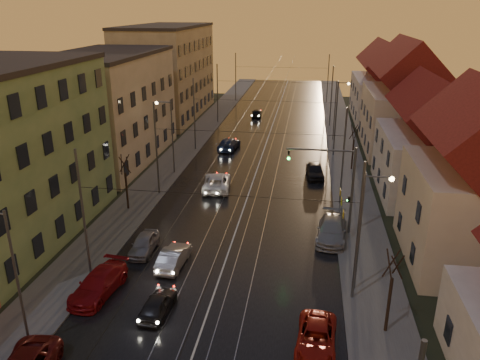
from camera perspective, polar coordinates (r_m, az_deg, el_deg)
The scene contains 41 objects.
road at distance 59.24m, azimuth 2.91°, elevation 3.63°, with size 16.00×120.00×0.04m, color black.
sidewalk_left at distance 60.95m, azimuth -6.51°, elevation 4.05°, with size 4.00×120.00×0.15m, color #4C4C4C.
sidewalk_right at distance 59.18m, azimuth 12.61°, elevation 3.18°, with size 4.00×120.00×0.15m, color #4C4C4C.
tram_rail_0 at distance 59.47m, azimuth 0.80°, elevation 3.75°, with size 0.06×120.00×0.03m, color gray.
tram_rail_1 at distance 59.31m, azimuth 2.17°, elevation 3.69°, with size 0.06×120.00×0.03m, color gray.
tram_rail_2 at distance 59.17m, azimuth 3.66°, elevation 3.62°, with size 0.06×120.00×0.03m, color gray.
tram_rail_3 at distance 59.08m, azimuth 5.04°, elevation 3.56°, with size 0.06×120.00×0.03m, color gray.
apartment_left_2 at distance 56.50m, azimuth -15.76°, elevation 8.32°, with size 10.00×20.00×12.00m, color tan.
apartment_left_3 at distance 78.55m, azimuth -8.77°, elevation 12.79°, with size 10.00×24.00×14.00m, color #93805F.
house_right_1 at distance 35.54m, azimuth 27.06°, elevation -1.07°, with size 8.67×10.20×10.80m.
house_right_2 at distance 47.65m, azimuth 22.33°, elevation 3.69°, with size 9.18×12.24×9.20m.
house_right_3 at distance 61.66m, azimuth 19.42°, elevation 8.71°, with size 9.18×14.28×11.50m.
house_right_4 at distance 79.28m, azimuth 17.10°, elevation 10.79°, with size 9.18×16.32×10.00m.
catenary_pole_l_1 at distance 31.65m, azimuth -18.54°, elevation -4.20°, with size 0.16×0.16×9.00m, color #595B60.
catenary_pole_r_1 at distance 28.62m, azimuth 14.20°, elevation -6.41°, with size 0.16×0.16×9.00m, color #595B60.
catenary_pole_l_2 at distance 44.62m, azimuth -10.14°, elevation 3.68°, with size 0.16×0.16×9.00m, color #595B60.
catenary_pole_r_2 at distance 42.52m, azimuth 12.47°, elevation 2.67°, with size 0.16×0.16×9.00m, color #595B60.
catenary_pole_l_3 at distance 58.57m, azimuth -5.59°, elevation 7.89°, with size 0.16×0.16×9.00m, color #595B60.
catenary_pole_r_3 at distance 56.99m, azimuth 11.60°, elevation 7.22°, with size 0.16×0.16×9.00m, color #595B60.
catenary_pole_l_4 at distance 72.93m, azimuth -2.76°, elevation 10.44°, with size 0.16×0.16×9.00m, color #595B60.
catenary_pole_r_4 at distance 71.67m, azimuth 11.07°, elevation 9.91°, with size 0.16×0.16×9.00m, color #595B60.
catenary_pole_l_5 at distance 90.45m, azimuth -0.53°, elevation 12.41°, with size 0.16×0.16×9.00m, color #595B60.
catenary_pole_r_5 at distance 89.43m, azimuth 10.67°, elevation 11.97°, with size 0.16×0.16×9.00m, color #595B60.
street_lamp_0 at distance 26.43m, azimuth -26.32°, elevation -9.46°, with size 1.75×0.32×8.00m.
street_lamp_1 at distance 29.41m, azimuth 15.08°, elevation -4.90°, with size 1.75×0.32×8.00m.
street_lamp_2 at distance 50.17m, azimuth -8.60°, elevation 6.09°, with size 1.75×0.32×8.00m.
street_lamp_3 at distance 63.77m, azimuth 11.81°, elevation 8.94°, with size 1.75×0.32×8.00m.
traffic_light_mast at distance 36.77m, azimuth 12.08°, elevation 0.05°, with size 5.30×0.32×7.20m.
bare_tree_0 at distance 42.25m, azimuth -13.70°, elevation -0.44°, with size 1.09×1.09×5.11m.
bare_tree_1 at distance 27.26m, azimuth 17.82°, elevation -13.14°, with size 1.09×1.09×5.11m.
bare_tree_2 at distance 52.80m, azimuth 13.63°, elevation 3.75°, with size 1.09×1.09×5.11m.
driving_car_0 at distance 28.95m, azimuth -10.01°, elevation -14.68°, with size 1.45×3.61×1.23m, color black.
driving_car_1 at distance 33.40m, azimuth -8.10°, elevation -9.27°, with size 1.45×4.16×1.37m, color #9FA0A4.
driving_car_2 at distance 46.38m, azimuth -2.85°, elevation -0.25°, with size 2.53×5.49×1.53m, color white.
driving_car_3 at distance 59.44m, azimuth -1.38°, elevation 4.42°, with size 2.07×5.09×1.48m, color #172447.
driving_car_4 at distance 77.40m, azimuth 2.04°, elevation 8.14°, with size 1.58×3.93×1.34m, color black.
parked_left_2 at distance 31.40m, azimuth -16.86°, elevation -12.02°, with size 2.04×5.01×1.45m, color maroon.
parked_left_3 at distance 35.53m, azimuth -11.63°, elevation -7.62°, with size 1.57×3.90×1.33m, color gray.
parked_right_0 at distance 26.45m, azimuth 9.28°, elevation -18.48°, with size 2.06×4.47×1.24m, color #A71910.
parked_right_1 at distance 37.30m, azimuth 11.12°, elevation -5.96°, with size 2.19×5.39×1.56m, color #999A9F.
parked_right_2 at distance 50.20m, azimuth 9.13°, elevation 1.13°, with size 1.77×4.39×1.49m, color black.
Camera 1 is at (5.31, -16.48, 17.11)m, focal length 35.00 mm.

